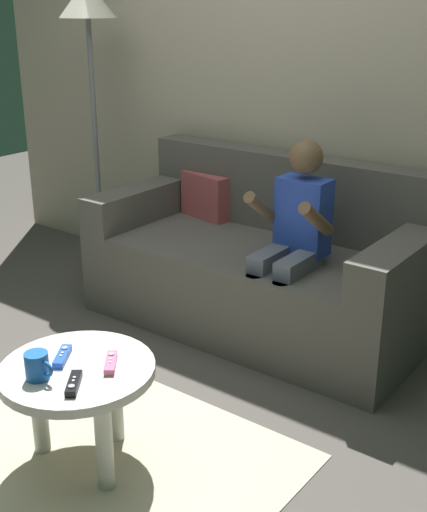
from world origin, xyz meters
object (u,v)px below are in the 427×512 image
object	(u,v)px
couch	(260,267)
coffee_mug	(37,366)
game_remote_pink_center	(111,363)
floor_lamp	(88,23)
game_remote_black_far_corner	(74,384)
person_seated_on_couch	(292,237)
game_remote_blue_near_edge	(62,356)
coffee_table	(80,383)

from	to	relation	value
couch	coffee_mug	distance (m)	1.51
game_remote_pink_center	floor_lamp	world-z (taller)	floor_lamp
game_remote_black_far_corner	coffee_mug	xyz separation A→B (m)	(-0.13, -0.03, 0.04)
coffee_mug	floor_lamp	distance (m)	2.27
floor_lamp	couch	bearing A→B (deg)	-2.36
game_remote_pink_center	game_remote_black_far_corner	size ratio (longest dim) A/B	0.99
person_seated_on_couch	couch	bearing A→B (deg)	147.81
game_remote_blue_near_edge	floor_lamp	bearing A→B (deg)	132.05
game_remote_blue_near_edge	floor_lamp	size ratio (longest dim) A/B	0.08
coffee_table	floor_lamp	xyz separation A→B (m)	(-1.35, 1.41, 1.14)
person_seated_on_couch	coffee_mug	bearing A→B (deg)	-98.30
couch	game_remote_black_far_corner	distance (m)	1.48
coffee_table	game_remote_pink_center	xyz separation A→B (m)	(0.09, 0.07, 0.08)
coffee_mug	floor_lamp	size ratio (longest dim) A/B	0.07
coffee_table	couch	bearing A→B (deg)	95.68
person_seated_on_couch	coffee_mug	xyz separation A→B (m)	(-0.19, -1.32, -0.13)
person_seated_on_couch	game_remote_blue_near_edge	bearing A→B (deg)	-100.88
person_seated_on_couch	coffee_table	distance (m)	1.21
game_remote_pink_center	game_remote_black_far_corner	world-z (taller)	same
couch	game_remote_blue_near_edge	xyz separation A→B (m)	(0.06, -1.36, 0.10)
person_seated_on_couch	floor_lamp	bearing A→B (deg)	171.27
couch	coffee_table	bearing A→B (deg)	-84.32
game_remote_black_far_corner	couch	bearing A→B (deg)	98.91
game_remote_blue_near_edge	floor_lamp	xyz separation A→B (m)	(-1.27, 1.41, 1.06)
couch	game_remote_black_far_corner	world-z (taller)	couch
game_remote_pink_center	floor_lamp	bearing A→B (deg)	137.07
floor_lamp	game_remote_black_far_corner	bearing A→B (deg)	-46.34
person_seated_on_couch	game_remote_black_far_corner	distance (m)	1.29
floor_lamp	game_remote_blue_near_edge	bearing A→B (deg)	-47.95
couch	game_remote_pink_center	world-z (taller)	couch
couch	coffee_mug	xyz separation A→B (m)	(0.09, -1.50, 0.14)
coffee_table	game_remote_blue_near_edge	xyz separation A→B (m)	(-0.08, -0.00, 0.08)
couch	person_seated_on_couch	world-z (taller)	person_seated_on_couch
couch	person_seated_on_couch	size ratio (longest dim) A/B	1.69
person_seated_on_couch	game_remote_black_far_corner	size ratio (longest dim) A/B	7.60
person_seated_on_couch	coffee_mug	size ratio (longest dim) A/B	8.51
game_remote_blue_near_edge	coffee_mug	xyz separation A→B (m)	(0.04, -0.14, 0.04)
person_seated_on_couch	game_remote_blue_near_edge	xyz separation A→B (m)	(-0.23, -1.18, -0.17)
couch	game_remote_black_far_corner	bearing A→B (deg)	-81.09
coffee_table	coffee_mug	world-z (taller)	coffee_mug
person_seated_on_couch	coffee_mug	world-z (taller)	person_seated_on_couch
coffee_table	coffee_mug	size ratio (longest dim) A/B	4.61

